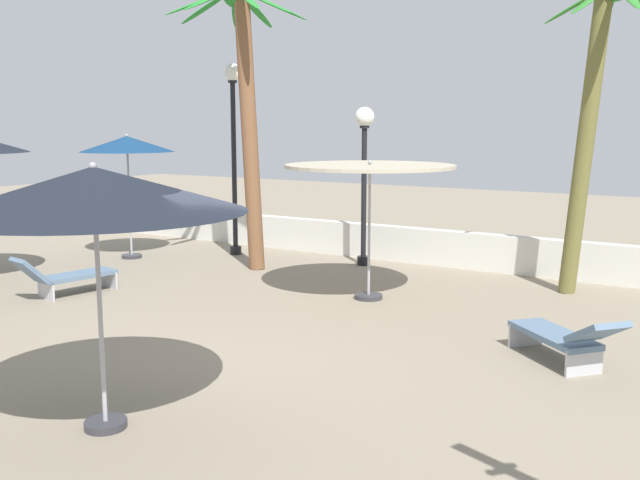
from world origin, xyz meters
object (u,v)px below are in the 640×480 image
Objects in this scene: patio_umbrella_3 at (94,191)px; lounge_chair_1 at (565,336)px; palm_tree_1 at (594,104)px; lamp_post_0 at (364,157)px; palm_tree_2 at (245,93)px; patio_umbrella_1 at (370,172)px; patio_umbrella_0 at (127,145)px; lounge_chair_0 at (66,275)px; lamp_post_2 at (233,128)px.

patio_umbrella_3 is 1.74× the size of lounge_chair_1.
lamp_post_0 is (-4.89, 0.32, -1.09)m from palm_tree_1.
palm_tree_2 is 8.87m from lounge_chair_1.
patio_umbrella_0 is at bearing 175.10° from patio_umbrella_1.
patio_umbrella_1 is 1.57× the size of lounge_chair_0.
lounge_chair_0 is (-4.91, -2.80, -1.95)m from patio_umbrella_1.
lounge_chair_0 is at bearing -61.12° from patio_umbrella_0.
lamp_post_0 reaches higher than lounge_chair_0.
lounge_chair_0 is (-5.25, 3.68, -2.13)m from patio_umbrella_3.
lamp_post_0 reaches higher than patio_umbrella_3.
lounge_chair_1 is at bearing -21.47° from palm_tree_2.
lamp_post_2 is at bearing 155.15° from patio_umbrella_1.
patio_umbrella_3 is (7.11, -7.07, -0.18)m from patio_umbrella_0.
patio_umbrella_0 is 1.52× the size of lounge_chair_0.
lounge_chair_1 is (3.61, 4.61, -2.11)m from patio_umbrella_3.
patio_umbrella_1 is 0.66× the size of lamp_post_2.
lounge_chair_1 is (10.72, -2.46, -2.29)m from patio_umbrella_0.
patio_umbrella_3 is (0.34, -6.49, 0.18)m from patio_umbrella_1.
palm_tree_1 is 0.94× the size of palm_tree_2.
patio_umbrella_0 is 5.60m from lamp_post_0.
palm_tree_2 is at bearing 9.78° from patio_umbrella_0.
patio_umbrella_3 is at bearing -35.08° from lounge_chair_0.
patio_umbrella_1 is 3.21m from lamp_post_0.
lounge_chair_0 reaches higher than lounge_chair_1.
lamp_post_2 reaches higher than lamp_post_0.
lamp_post_2 reaches higher than patio_umbrella_3.
palm_tree_1 is 1.26× the size of lamp_post_2.
lamp_post_2 is at bearing -171.92° from lamp_post_0.
patio_umbrella_0 is 3.37m from palm_tree_2.
lounge_chair_1 is at bearing -25.09° from lamp_post_2.
lamp_post_0 is (-1.96, 9.26, -0.06)m from patio_umbrella_3.
lounge_chair_0 is (-1.25, -3.92, -3.46)m from palm_tree_2.
palm_tree_1 reaches higher than patio_umbrella_3.
lamp_post_2 is (-3.34, -0.47, 0.64)m from lamp_post_0.
patio_umbrella_0 is at bearing 167.11° from lounge_chair_1.
lamp_post_0 is at bearing 59.47° from lounge_chair_0.
palm_tree_2 is (-6.93, -1.33, 0.31)m from palm_tree_1.
palm_tree_2 reaches higher than lamp_post_2.
patio_umbrella_0 is 0.96× the size of patio_umbrella_3.
lounge_chair_0 is (-3.29, -5.57, -2.07)m from lamp_post_0.
patio_umbrella_3 is 0.87× the size of lamp_post_0.
lamp_post_2 is 5.77m from lounge_chair_0.
patio_umbrella_3 is 8.70m from palm_tree_2.
patio_umbrella_1 is 6.50m from patio_umbrella_3.
lamp_post_2 reaches higher than patio_umbrella_1.
lamp_post_2 is (-5.30, 8.78, 0.58)m from patio_umbrella_3.
patio_umbrella_1 is 4.26m from palm_tree_1.
patio_umbrella_3 reaches higher than patio_umbrella_1.
lounge_chair_1 is (3.95, -1.87, -1.93)m from patio_umbrella_1.
palm_tree_2 is 1.34× the size of lamp_post_2.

